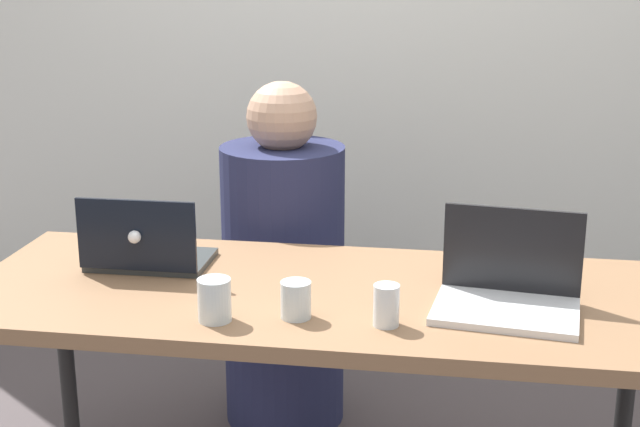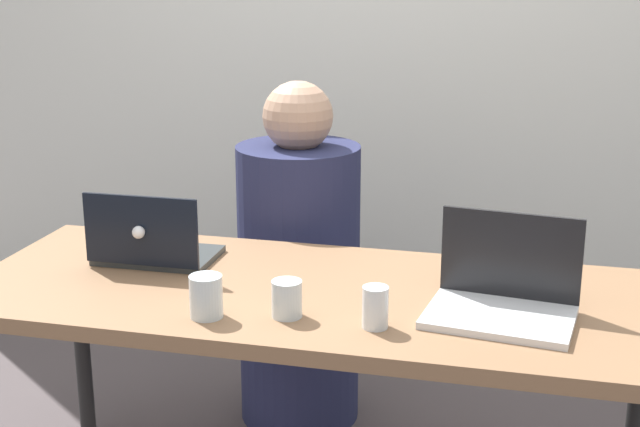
% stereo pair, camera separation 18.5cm
% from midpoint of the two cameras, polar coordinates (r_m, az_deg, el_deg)
% --- Properties ---
extents(back_wall, '(4.66, 0.10, 2.36)m').
position_cam_midpoint_polar(back_wall, '(3.59, 2.08, 10.55)').
color(back_wall, silver).
rests_on(back_wall, ground).
extents(desk, '(1.79, 0.72, 0.72)m').
position_cam_midpoint_polar(desk, '(2.29, -2.61, -6.34)').
color(desk, '#8A6445').
rests_on(desk, ground).
extents(person_at_center, '(0.46, 0.46, 1.16)m').
position_cam_midpoint_polar(person_at_center, '(2.96, -4.13, -3.97)').
color(person_at_center, '#262A4E').
rests_on(person_at_center, ground).
extents(laptop_front_right, '(0.36, 0.29, 0.23)m').
position_cam_midpoint_polar(laptop_front_right, '(2.16, 9.55, -4.84)').
color(laptop_front_right, silver).
rests_on(laptop_front_right, desk).
extents(laptop_back_left, '(0.32, 0.24, 0.21)m').
position_cam_midpoint_polar(laptop_back_left, '(2.47, -13.16, -2.41)').
color(laptop_back_left, '#353A3C').
rests_on(laptop_back_left, desk).
extents(water_glass_right, '(0.06, 0.06, 0.10)m').
position_cam_midpoint_polar(water_glass_right, '(2.04, 1.67, -6.11)').
color(water_glass_right, white).
rests_on(water_glass_right, desk).
extents(water_glass_left, '(0.08, 0.08, 0.10)m').
position_cam_midpoint_polar(water_glass_left, '(2.09, -9.31, -5.69)').
color(water_glass_left, silver).
rests_on(water_glass_left, desk).
extents(water_glass_center, '(0.07, 0.07, 0.09)m').
position_cam_midpoint_polar(water_glass_center, '(2.09, -4.11, -5.71)').
color(water_glass_center, silver).
rests_on(water_glass_center, desk).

